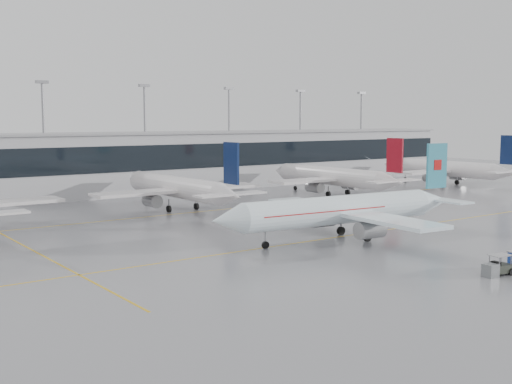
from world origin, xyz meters
TOP-DOWN VIEW (x-y plane):
  - ground at (0.00, 0.00)m, footprint 320.00×320.00m
  - taxi_line_main at (0.00, 0.00)m, footprint 120.00×0.25m
  - taxi_line_north at (0.00, 30.00)m, footprint 120.00×0.25m
  - taxi_line_cross at (-30.00, 15.00)m, footprint 0.25×60.00m
  - terminal at (0.00, 62.00)m, footprint 180.00×15.00m
  - terminal_glass at (0.00, 54.45)m, footprint 180.00×0.20m
  - terminal_roof at (0.00, 62.00)m, footprint 182.00×16.00m
  - light_masts at (0.00, 68.00)m, footprint 156.40×1.00m
  - air_canada_jet at (4.14, -1.63)m, footprint 37.21×30.05m
  - parked_jet_c at (-0.00, 33.69)m, footprint 29.64×36.96m
  - parked_jet_d at (35.00, 33.69)m, footprint 29.64×36.96m
  - parked_jet_e at (70.00, 33.69)m, footprint 29.64×36.96m
  - baggage_tug at (2.88, -23.90)m, footprint 4.11×2.09m
  - gse_unit at (1.44, -24.00)m, footprint 1.34×1.26m

SIDE VIEW (x-z plane):
  - ground at x=0.00m, z-range 0.00..0.00m
  - taxi_line_main at x=0.00m, z-range 0.00..0.01m
  - taxi_line_north at x=0.00m, z-range 0.00..0.01m
  - taxi_line_cross at x=-30.00m, z-range 0.00..0.01m
  - gse_unit at x=1.44m, z-range 0.00..1.27m
  - baggage_tug at x=2.88m, z-range -0.29..1.67m
  - parked_jet_c at x=0.00m, z-range -2.15..9.57m
  - parked_jet_d at x=35.00m, z-range -2.15..9.57m
  - parked_jet_e at x=70.00m, z-range -2.15..9.57m
  - air_canada_jet at x=4.14m, z-range -2.14..9.61m
  - terminal at x=0.00m, z-range 0.00..12.00m
  - terminal_glass at x=0.00m, z-range 5.00..10.00m
  - terminal_roof at x=0.00m, z-range 12.00..12.40m
  - light_masts at x=0.00m, z-range 2.04..24.64m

